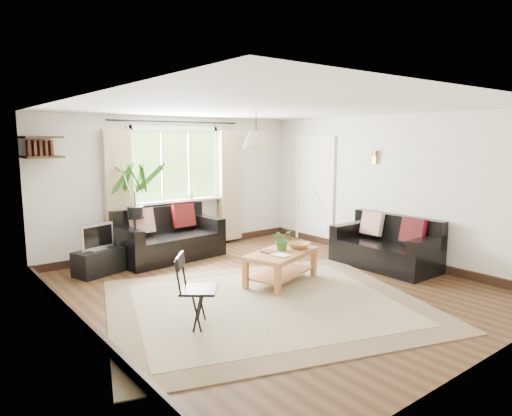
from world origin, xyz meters
TOP-DOWN VIEW (x-y plane):
  - floor at (0.00, 0.00)m, footprint 5.50×5.50m
  - ceiling at (0.00, 0.00)m, footprint 5.50×5.50m
  - wall_back at (0.00, 2.75)m, footprint 5.00×0.02m
  - wall_front at (0.00, -2.75)m, footprint 5.00×0.02m
  - wall_left at (-2.50, 0.00)m, footprint 0.02×5.50m
  - wall_right at (2.50, 0.00)m, footprint 0.02×5.50m
  - rug at (-0.49, -0.43)m, footprint 4.51×4.18m
  - window at (0.00, 2.71)m, footprint 2.50×0.16m
  - door at (2.47, 1.70)m, footprint 0.06×0.96m
  - corner_shelf at (-2.25, 2.50)m, footprint 0.50×0.50m
  - pendant_lamp at (0.00, 0.40)m, footprint 0.36×0.36m
  - wall_sconce at (2.43, 0.30)m, footprint 0.12×0.12m
  - sofa_back at (-0.40, 2.25)m, footprint 1.81×1.02m
  - sofa_right at (2.03, -0.29)m, footprint 1.62×0.81m
  - coffee_table at (0.21, 0.09)m, footprint 1.24×0.92m
  - table_plant at (0.29, 0.17)m, footprint 0.30×0.26m
  - bowl at (0.55, 0.10)m, footprint 0.42×0.42m
  - book_a at (-0.03, -0.09)m, footprint 0.21×0.25m
  - book_b at (-0.04, 0.14)m, footprint 0.19×0.25m
  - tv_stand at (-1.66, 2.09)m, footprint 0.78×0.58m
  - tv at (-1.66, 2.09)m, footprint 0.56×0.33m
  - palm_stand at (-0.94, 2.37)m, footprint 0.80×0.80m
  - folding_chair at (-1.48, -0.51)m, footprint 0.58×0.58m
  - sill_plant at (0.25, 2.63)m, footprint 0.14×0.10m

SIDE VIEW (x-z plane):
  - floor at x=0.00m, z-range 0.00..0.00m
  - rug at x=-0.49m, z-range 0.00..0.02m
  - tv_stand at x=-1.66m, z-range 0.00..0.37m
  - coffee_table at x=0.21m, z-range 0.00..0.45m
  - sofa_right at x=2.03m, z-range 0.00..0.76m
  - folding_chair at x=-1.48m, z-range 0.00..0.80m
  - sofa_back at x=-0.40m, z-range 0.00..0.82m
  - book_a at x=-0.03m, z-range 0.45..0.47m
  - book_b at x=-0.04m, z-range 0.45..0.48m
  - bowl at x=0.55m, z-range 0.45..0.53m
  - tv at x=-1.66m, z-range 0.37..0.78m
  - table_plant at x=0.29m, z-range 0.45..0.77m
  - palm_stand at x=-0.94m, z-range 0.00..1.64m
  - door at x=2.47m, z-range -0.03..2.03m
  - sill_plant at x=0.25m, z-range 0.93..1.20m
  - wall_back at x=0.00m, z-range 0.00..2.40m
  - wall_front at x=0.00m, z-range 0.00..2.40m
  - wall_left at x=-2.50m, z-range 0.00..2.40m
  - wall_right at x=2.50m, z-range 0.00..2.40m
  - window at x=0.00m, z-range 0.47..2.63m
  - wall_sconce at x=2.43m, z-range 1.60..1.88m
  - corner_shelf at x=-2.25m, z-range 1.72..2.06m
  - pendant_lamp at x=0.00m, z-range 1.78..2.32m
  - ceiling at x=0.00m, z-range 2.40..2.40m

